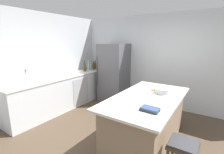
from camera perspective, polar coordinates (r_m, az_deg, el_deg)
ground_plane at (r=3.32m, az=1.17°, el=-21.83°), size 7.20×7.20×0.00m
wall_rear at (r=4.82m, az=15.79°, el=5.31°), size 6.00×0.10×2.60m
wall_left at (r=4.58m, az=-25.68°, el=4.16°), size 0.10×6.00×2.60m
counter_run_left at (r=4.77m, az=-16.88°, el=-5.14°), size 0.65×3.15×0.93m
kitchen_island at (r=3.12m, az=12.04°, el=-14.68°), size 1.06×1.99×0.91m
refrigerator at (r=5.04m, az=0.63°, el=1.43°), size 0.81×0.75×1.79m
bar_stool at (r=2.44m, az=23.79°, el=-22.61°), size 0.36×0.36×0.63m
sink_faucet at (r=4.36m, az=-23.08°, el=1.16°), size 0.15×0.05×0.30m
flower_vase at (r=4.13m, az=-28.02°, el=-0.63°), size 0.08×0.08×0.33m
vinegar_bottle at (r=5.65m, az=-5.86°, el=4.11°), size 0.06×0.06×0.29m
whiskey_bottle at (r=5.58m, az=-6.42°, el=3.92°), size 0.08×0.08×0.27m
olive_oil_bottle at (r=5.54m, az=-7.41°, el=3.88°), size 0.06×0.06×0.28m
gin_bottle at (r=5.42m, az=-7.52°, el=3.74°), size 0.07×0.07×0.32m
soda_bottle at (r=5.36m, az=-8.36°, el=3.84°), size 0.07×0.07×0.35m
wine_bottle at (r=5.34m, az=-9.68°, el=3.67°), size 0.07×0.07×0.33m
syrup_bottle at (r=5.22m, az=-9.69°, el=3.04°), size 0.07×0.07×0.23m
cookbook_stack at (r=2.37m, az=13.26°, el=-11.03°), size 0.26×0.17×0.05m
mixing_bowl at (r=3.17m, az=17.43°, el=-4.74°), size 0.27×0.27×0.10m
cutting_board at (r=3.34m, az=16.86°, el=-4.53°), size 0.35×0.24×0.02m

